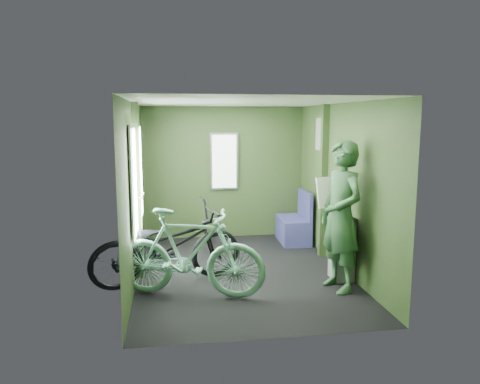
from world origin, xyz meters
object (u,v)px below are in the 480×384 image
object	(u,v)px
bicycle_black	(169,285)
waste_box	(342,248)
bench_seat	(294,227)
bicycle_mint	(189,297)
passenger	(341,216)

from	to	relation	value
bicycle_black	waste_box	xyz separation A→B (m)	(2.25, -0.12, 0.42)
bicycle_black	waste_box	bearing A→B (deg)	-108.65
waste_box	bench_seat	bearing A→B (deg)	93.45
bicycle_black	bicycle_mint	distance (m)	0.53
passenger	bench_seat	distance (m)	2.37
bicycle_mint	bench_seat	size ratio (longest dim) A/B	2.05
bicycle_mint	passenger	bearing A→B (deg)	-72.29
passenger	bench_seat	size ratio (longest dim) A/B	2.09
bicycle_black	bench_seat	xyz separation A→B (m)	(2.13, 1.81, 0.26)
bicycle_black	passenger	size ratio (longest dim) A/B	1.07
bicycle_black	passenger	bearing A→B (deg)	-118.18
bicycle_mint	passenger	world-z (taller)	passenger
bicycle_mint	bench_seat	distance (m)	2.97
waste_box	bicycle_black	bearing A→B (deg)	177.04
bench_seat	bicycle_mint	bearing A→B (deg)	-127.51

